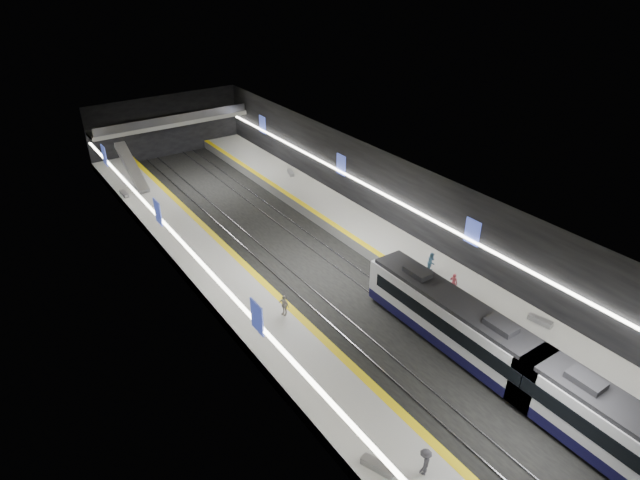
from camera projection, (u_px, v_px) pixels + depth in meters
ground at (316, 272)px, 46.45m from camera, size 70.00×70.00×0.00m
ceiling at (316, 187)px, 42.52m from camera, size 20.00×70.00×0.04m
wall_left at (205, 268)px, 39.56m from camera, size 0.04×70.00×8.00m
wall_right at (406, 202)px, 49.41m from camera, size 0.04×70.00×8.00m
wall_back at (166, 126)px, 69.63m from camera, size 20.00×0.04×8.00m
platform_left at (238, 296)px, 42.51m from camera, size 5.00×70.00×1.00m
tile_surface_left at (238, 290)px, 42.26m from camera, size 5.00×70.00×0.02m
tactile_strip_left at (262, 281)px, 43.34m from camera, size 0.60×70.00×0.02m
platform_right at (383, 243)px, 49.90m from camera, size 5.00×70.00×1.00m
tile_surface_right at (383, 238)px, 49.65m from camera, size 5.00×70.00×0.02m
tactile_strip_right at (365, 245)px, 48.56m from camera, size 0.60×70.00×0.02m
rails at (316, 271)px, 46.42m from camera, size 6.52×70.00×0.12m
train at (534, 376)px, 32.32m from camera, size 2.69×28.30×3.60m
ad_posters at (310, 222)px, 44.96m from camera, size 19.94×53.50×2.20m
cove_light_left at (207, 269)px, 39.76m from camera, size 0.25×68.60×0.12m
cove_light_right at (404, 205)px, 49.41m from camera, size 0.25×68.60×0.12m
mezzanine_bridge at (171, 122)px, 67.63m from camera, size 20.00×3.00×1.50m
escalator at (132, 167)px, 60.01m from camera, size 1.20×7.50×3.92m
bench_left_near at (378, 466)px, 27.90m from camera, size 1.15×1.90×0.45m
bench_left_far at (124, 194)px, 57.80m from camera, size 0.54×1.71×0.41m
bench_right_near at (540, 321)px, 38.55m from camera, size 0.80×1.83×0.43m
bench_right_far at (291, 173)px, 63.01m from camera, size 1.03×1.81×0.43m
passenger_right_a at (453, 283)px, 41.71m from camera, size 0.60×0.71×1.65m
passenger_right_b at (432, 262)px, 44.31m from camera, size 1.02×0.91×1.73m
passenger_left_a at (284, 305)px, 39.18m from camera, size 0.63×1.03×1.64m
passenger_left_b at (425, 462)px, 27.40m from camera, size 1.25×1.02×1.69m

